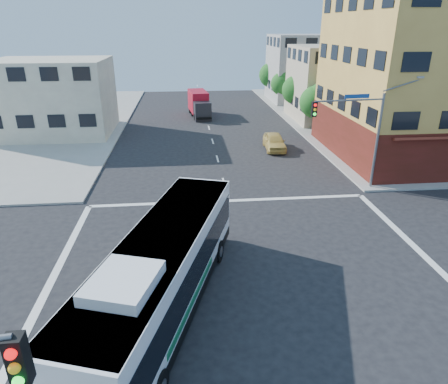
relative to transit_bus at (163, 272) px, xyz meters
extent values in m
plane|color=black|center=(3.99, 1.73, -1.93)|extent=(120.00, 120.00, 0.00)
cube|color=gold|center=(23.99, 20.23, 5.07)|extent=(18.00, 15.00, 14.00)
cube|color=#5A1A14|center=(23.99, 20.23, 0.07)|extent=(18.09, 15.08, 4.00)
cube|color=tan|center=(20.99, 35.73, 2.57)|extent=(12.00, 10.00, 9.00)
cube|color=#A2A29D|center=(20.99, 49.73, 3.07)|extent=(12.00, 10.00, 10.00)
cube|color=beige|center=(-13.01, 31.73, 2.07)|extent=(12.00, 10.00, 8.00)
cylinder|color=slate|center=(14.79, 12.53, 1.57)|extent=(0.18, 0.18, 7.00)
cylinder|color=slate|center=(12.29, 12.28, 4.67)|extent=(5.01, 0.62, 0.12)
cube|color=black|center=(9.79, 12.03, 4.17)|extent=(0.32, 0.30, 1.00)
sphere|color=#FF0C0C|center=(9.79, 11.86, 4.47)|extent=(0.20, 0.20, 0.20)
sphere|color=yellow|center=(9.79, 11.86, 4.17)|extent=(0.20, 0.20, 0.20)
sphere|color=#19FF33|center=(9.79, 11.86, 3.87)|extent=(0.20, 0.20, 0.20)
cube|color=navy|center=(12.79, 12.33, 4.92)|extent=(1.80, 0.22, 0.28)
cube|color=gray|center=(17.29, 12.78, 6.07)|extent=(0.50, 0.22, 0.14)
cube|color=black|center=(-1.81, -8.57, 4.17)|extent=(0.32, 0.30, 1.00)
sphere|color=#FF0C0C|center=(-1.81, -8.74, 4.47)|extent=(0.20, 0.20, 0.20)
sphere|color=yellow|center=(-1.81, -8.74, 4.17)|extent=(0.20, 0.20, 0.20)
sphere|color=#19FF33|center=(-1.81, -8.74, 3.87)|extent=(0.20, 0.20, 0.20)
cylinder|color=#331E12|center=(15.79, 29.73, -0.97)|extent=(0.28, 0.28, 1.92)
sphere|color=#1A5E1F|center=(15.79, 29.73, 1.43)|extent=(3.60, 3.60, 3.60)
sphere|color=#1A5E1F|center=(16.19, 29.43, 2.33)|extent=(2.52, 2.52, 2.52)
cylinder|color=#331E12|center=(15.79, 37.73, -0.93)|extent=(0.28, 0.28, 1.99)
sphere|color=#1A5E1F|center=(15.79, 37.73, 1.58)|extent=(3.80, 3.80, 3.80)
sphere|color=#1A5E1F|center=(16.19, 37.43, 2.53)|extent=(2.66, 2.66, 2.66)
cylinder|color=#331E12|center=(15.79, 45.73, -0.99)|extent=(0.28, 0.28, 1.89)
sphere|color=#1A5E1F|center=(15.79, 45.73, 1.32)|extent=(3.40, 3.40, 3.40)
sphere|color=#1A5E1F|center=(16.19, 45.43, 2.17)|extent=(2.38, 2.38, 2.38)
cylinder|color=#331E12|center=(15.79, 53.73, -0.92)|extent=(0.28, 0.28, 2.03)
sphere|color=#1A5E1F|center=(15.79, 53.73, 1.70)|extent=(4.00, 4.00, 4.00)
sphere|color=#1A5E1F|center=(16.19, 53.43, 2.70)|extent=(2.80, 2.80, 2.80)
cube|color=black|center=(0.01, 0.02, -1.32)|extent=(6.81, 13.56, 0.50)
cube|color=white|center=(0.01, 0.02, 0.04)|extent=(6.79, 13.53, 3.16)
cube|color=black|center=(0.01, 0.02, 0.23)|extent=(6.72, 13.17, 1.39)
cube|color=black|center=(2.04, 6.29, 0.12)|extent=(2.49, 0.87, 1.50)
cube|color=#E5590C|center=(2.05, 6.32, 1.23)|extent=(2.03, 0.71, 0.31)
cube|color=white|center=(0.01, 0.02, 1.55)|extent=(6.65, 13.26, 0.13)
cube|color=white|center=(-1.02, -3.14, 1.82)|extent=(2.63, 2.93, 0.40)
cube|color=#116638|center=(-1.52, -0.07, -0.77)|extent=(1.90, 5.81, 0.31)
cube|color=#116638|center=(1.19, -0.95, -0.77)|extent=(1.90, 5.81, 0.31)
cylinder|color=black|center=(0.06, 4.48, -1.35)|extent=(0.67, 1.20, 1.15)
cylinder|color=#99999E|center=(-0.09, 4.53, -1.35)|extent=(0.22, 0.56, 0.58)
cylinder|color=black|center=(2.58, 3.66, -1.35)|extent=(0.67, 1.20, 1.15)
cylinder|color=#99999E|center=(2.73, 3.62, -1.35)|extent=(0.22, 0.56, 0.58)
cylinder|color=black|center=(-2.57, -3.62, -1.35)|extent=(0.67, 1.20, 1.15)
cylinder|color=#99999E|center=(-2.71, -3.57, -1.35)|extent=(0.22, 0.56, 0.58)
cube|color=black|center=(3.44, 36.86, -0.77)|extent=(2.26, 2.18, 2.32)
cube|color=black|center=(3.53, 36.02, -0.41)|extent=(1.87, 0.28, 0.89)
cube|color=#AA0E22|center=(3.06, 40.23, -0.06)|extent=(2.69, 5.21, 2.68)
cube|color=black|center=(3.18, 39.17, -1.44)|extent=(2.75, 7.32, 0.27)
cylinder|color=black|center=(2.49, 36.93, -1.48)|extent=(0.35, 0.92, 0.89)
cylinder|color=black|center=(4.35, 37.14, -1.48)|extent=(0.35, 0.92, 0.89)
cylinder|color=black|center=(2.20, 39.51, -1.48)|extent=(0.35, 0.92, 0.89)
cylinder|color=black|center=(4.06, 39.72, -1.48)|extent=(0.35, 0.92, 0.89)
cylinder|color=black|center=(1.95, 41.72, -1.48)|extent=(0.35, 0.92, 0.89)
cylinder|color=black|center=(3.81, 41.93, -1.48)|extent=(0.35, 0.92, 0.89)
imported|color=#D8B95A|center=(9.79, 23.19, -1.14)|extent=(2.11, 4.73, 1.58)
camera|label=1|loc=(1.12, -13.96, 9.35)|focal=32.00mm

